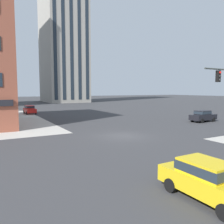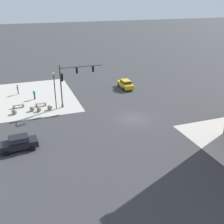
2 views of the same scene
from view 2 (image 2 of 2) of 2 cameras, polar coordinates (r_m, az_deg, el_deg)
The scene contains 15 objects.
ground_plane at distance 39.16m, azimuth 4.73°, elevation -1.44°, with size 320.00×320.00×0.00m, color #38383A.
sidewalk_corner_slab at distance 49.55m, azimuth -19.76°, elevation 2.64°, with size 20.00×19.00×0.02m, color #B7B2A8.
traffic_signal_main at distance 42.37m, azimuth -9.04°, elevation 6.83°, with size 6.94×2.09×6.76m.
bollard_sphere_curb_a at distance 43.12m, azimuth -13.04°, elevation 0.94°, with size 0.74×0.74×0.74m, color gray.
bollard_sphere_curb_b at distance 42.85m, azimuth -15.21°, elevation 0.57°, with size 0.74×0.74×0.74m, color gray.
bollard_sphere_curb_c at distance 43.30m, azimuth -16.57°, elevation 0.66°, with size 0.74×0.74×0.74m, color gray.
bollard_sphere_curb_d at distance 43.06m, azimuth -20.02°, elevation 0.06°, with size 0.74×0.74×0.74m, color gray.
bollard_sphere_curb_e at distance 42.95m, azimuth -19.94°, elevation 0.01°, with size 0.74×0.74×0.74m, color gray.
bench_near_signal at distance 44.92m, azimuth -14.84°, elevation 1.62°, with size 1.82×0.57×0.49m.
bench_mid_block at distance 45.30m, azimuth -19.21°, elevation 1.25°, with size 1.83×0.63×0.49m.
pedestrian_near_bench at distance 48.04m, azimuth -16.13°, elevation 3.69°, with size 0.39×0.44×1.66m.
pedestrian_at_curb at distance 51.44m, azimuth -19.34°, elevation 4.65°, with size 0.28×0.53×1.76m.
street_lamp_corner_near at distance 42.25m, azimuth -12.07°, elevation 5.31°, with size 0.36×0.36×5.88m.
car_main_northbound_near at distance 32.83m, azimuth -19.26°, elevation -6.15°, with size 4.51×2.12×1.68m.
car_cross_eastbound at distance 51.88m, azimuth 2.86°, elevation 5.99°, with size 1.92×4.41×1.68m.
Camera 2 is at (15.00, 32.26, 16.35)m, focal length 43.18 mm.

